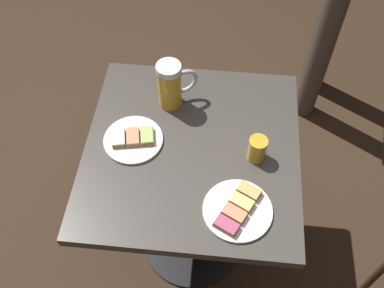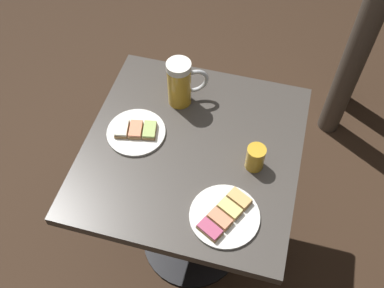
{
  "view_description": "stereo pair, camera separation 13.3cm",
  "coord_description": "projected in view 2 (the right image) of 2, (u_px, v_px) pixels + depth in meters",
  "views": [
    {
      "loc": [
        0.08,
        -0.81,
        1.9
      ],
      "look_at": [
        0.0,
        0.0,
        0.76
      ],
      "focal_mm": 41.18,
      "sensor_mm": 36.0,
      "label": 1
    },
    {
      "loc": [
        0.21,
        -0.79,
        1.9
      ],
      "look_at": [
        0.0,
        0.0,
        0.76
      ],
      "focal_mm": 41.18,
      "sensor_mm": 36.0,
      "label": 2
    }
  ],
  "objects": [
    {
      "name": "ground_plane",
      "position": [
        192.0,
        241.0,
        2.02
      ],
      "size": [
        6.0,
        6.0,
        0.0
      ],
      "primitive_type": "plane",
      "color": "#382619"
    },
    {
      "name": "beer_glass_small",
      "position": [
        255.0,
        158.0,
        1.34
      ],
      "size": [
        0.06,
        0.06,
        0.09
      ],
      "primitive_type": "cylinder",
      "color": "gold",
      "rests_on": "cafe_table"
    },
    {
      "name": "plate_far",
      "position": [
        136.0,
        131.0,
        1.44
      ],
      "size": [
        0.19,
        0.19,
        0.03
      ],
      "color": "white",
      "rests_on": "cafe_table"
    },
    {
      "name": "cafe_table",
      "position": [
        192.0,
        176.0,
        1.56
      ],
      "size": [
        0.69,
        0.71,
        0.74
      ],
      "color": "black",
      "rests_on": "ground_plane"
    },
    {
      "name": "beer_mug",
      "position": [
        181.0,
        83.0,
        1.46
      ],
      "size": [
        0.13,
        0.1,
        0.18
      ],
      "color": "gold",
      "rests_on": "cafe_table"
    },
    {
      "name": "plate_near",
      "position": [
        225.0,
        215.0,
        1.27
      ],
      "size": [
        0.21,
        0.21,
        0.03
      ],
      "color": "white",
      "rests_on": "cafe_table"
    }
  ]
}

